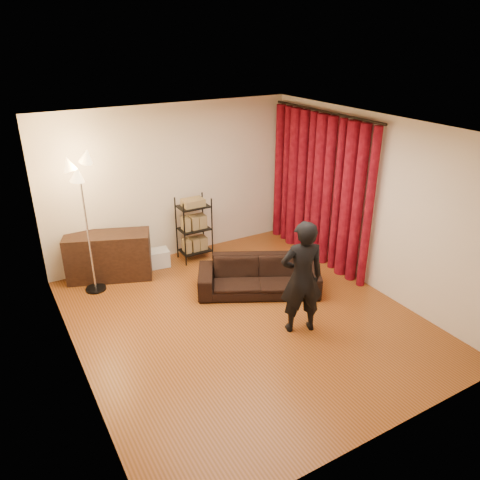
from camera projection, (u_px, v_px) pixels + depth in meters
floor at (244, 319)px, 6.68m from camera, size 5.00×5.00×0.00m
ceiling at (245, 128)px, 5.58m from camera, size 5.00×5.00×0.00m
wall_back at (172, 183)px, 8.11m from camera, size 5.00×0.00×5.00m
wall_front at (387, 328)px, 4.15m from camera, size 5.00×0.00×5.00m
wall_left at (67, 273)px, 5.11m from camera, size 0.00×5.00×5.00m
wall_right at (371, 203)px, 7.15m from camera, size 0.00×5.00×5.00m
curtain_rod at (325, 112)px, 7.49m from camera, size 0.04×2.65×0.04m
curtain at (319, 190)px, 8.02m from camera, size 0.22×2.65×2.55m
sofa at (259, 276)px, 7.28m from camera, size 2.00×1.52×0.55m
person at (302, 278)px, 6.14m from camera, size 0.68×0.55×1.60m
media_cabinet at (109, 256)px, 7.66m from camera, size 1.43×0.95×0.78m
storage_boxes at (159, 258)px, 8.13m from camera, size 0.40×0.33×0.30m
wire_shelf at (194, 229)px, 8.24m from camera, size 0.62×0.53×1.15m
floor_lamp at (87, 228)px, 7.00m from camera, size 0.43×0.43×2.14m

